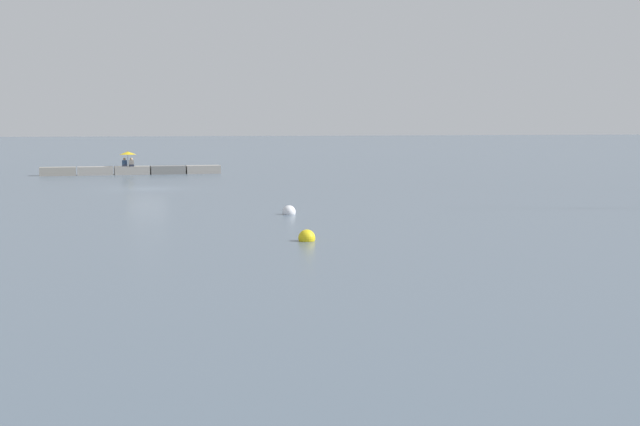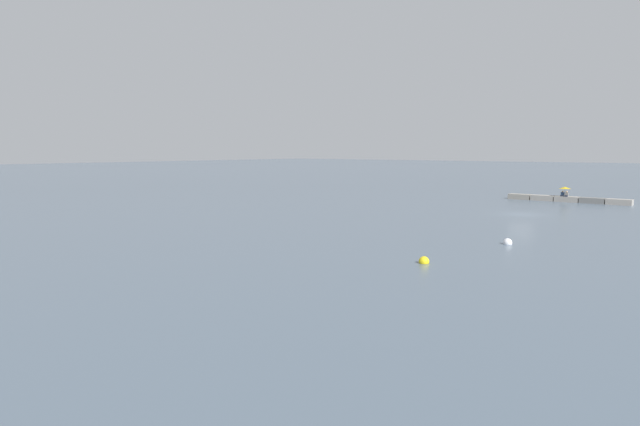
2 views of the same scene
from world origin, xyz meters
TOP-DOWN VIEW (x-y plane):
  - ground_plane at (0.00, 0.00)m, footprint 500.00×500.00m
  - seawall_pier at (0.00, -17.46)m, footprint 15.02×1.40m
  - person_seated_grey_left at (0.03, -17.26)m, footprint 0.41×0.62m
  - person_seated_blue_right at (0.59, -17.42)m, footprint 0.41×0.62m
  - umbrella_open_yellow at (0.31, -17.44)m, footprint 1.41×1.41m
  - mooring_buoy_mid at (-5.24, 18.76)m, footprint 0.64×0.64m
  - mooring_buoy_far at (-3.66, 28.39)m, footprint 0.63×0.63m

SIDE VIEW (x-z plane):
  - ground_plane at x=0.00m, z-range 0.00..0.00m
  - mooring_buoy_far at x=-3.66m, z-range -0.21..0.43m
  - mooring_buoy_mid at x=-5.24m, z-range -0.21..0.43m
  - seawall_pier at x=0.00m, z-range 0.00..0.70m
  - person_seated_grey_left at x=0.03m, z-range 0.59..1.32m
  - person_seated_blue_right at x=0.59m, z-range 0.59..1.32m
  - umbrella_open_yellow at x=0.31m, z-range 1.17..2.48m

